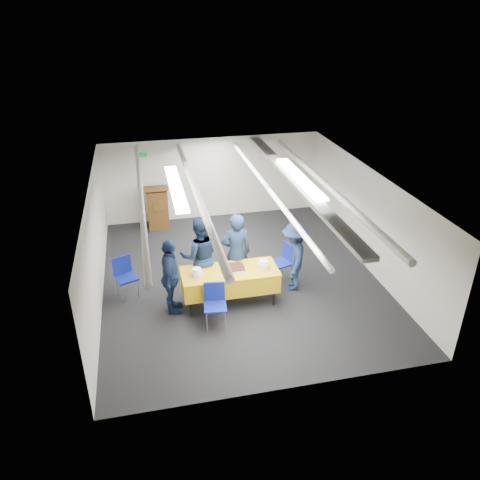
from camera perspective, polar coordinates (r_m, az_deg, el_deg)
name	(u,v)px	position (r m, az deg, el deg)	size (l,w,h in m)	color
ground	(240,277)	(10.61, -0.04, -4.55)	(7.00, 7.00, 0.00)	black
room_shell	(240,196)	(10.17, -0.03, 5.42)	(6.00, 7.00, 2.30)	silver
serving_table	(230,280)	(9.47, -1.25, -4.86)	(1.95, 0.80, 0.77)	black
sheet_cake	(233,268)	(9.36, -0.85, -3.47)	(0.46, 0.35, 0.08)	white
plate_stack_left	(197,272)	(9.19, -5.29, -3.96)	(0.22, 0.22, 0.16)	white
plate_stack_right	(264,265)	(9.41, 2.90, -3.01)	(0.23, 0.23, 0.18)	white
podium	(158,207)	(12.87, -10.01, 4.01)	(0.62, 0.53, 1.25)	brown
chair_near	(215,300)	(8.92, -3.09, -7.34)	(0.46, 0.46, 0.87)	gray
chair_right	(285,258)	(10.32, 5.45, -2.25)	(0.53, 0.53, 0.87)	gray
chair_left	(124,273)	(10.04, -13.93, -3.90)	(0.54, 0.54, 0.87)	gray
sailor_a	(236,253)	(9.77, -0.50, -1.57)	(0.64, 0.42, 1.76)	#0E1A32
sailor_b	(200,256)	(9.68, -4.86, -1.96)	(0.86, 0.67, 1.77)	#0E1A32
sailor_c	(171,277)	(9.20, -8.46, -4.50)	(0.93, 0.39, 1.59)	#0E1A32
sailor_d	(294,257)	(9.93, 6.63, -2.02)	(0.99, 0.57, 1.53)	#0E1A32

